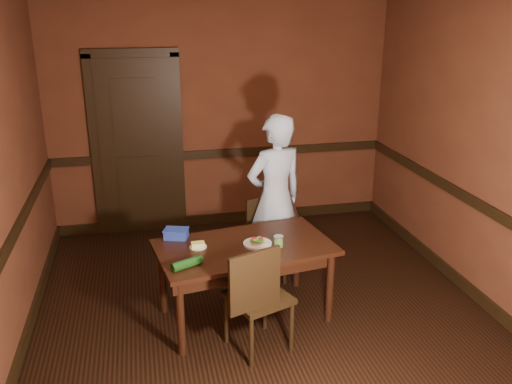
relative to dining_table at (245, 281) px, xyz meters
name	(u,v)px	position (x,y,z in m)	size (l,w,h in m)	color
floor	(264,317)	(0.16, -0.05, -0.34)	(4.00, 4.50, 0.01)	black
wall_back	(222,116)	(0.16, 2.20, 1.01)	(4.00, 0.02, 2.70)	#592C1B
wall_front	(389,326)	(0.16, -2.30, 1.01)	(4.00, 0.02, 2.70)	#592C1B
wall_right	(487,156)	(2.16, -0.05, 1.01)	(0.02, 4.50, 2.70)	#592C1B
dado_back	(223,153)	(0.16, 2.18, 0.56)	(4.00, 0.03, 0.10)	black
dado_left	(9,244)	(-1.82, -0.05, 0.56)	(0.03, 4.50, 0.10)	black
dado_right	(479,205)	(2.15, -0.05, 0.56)	(0.03, 4.50, 0.10)	black
baseboard_back	(224,218)	(0.16, 2.18, -0.28)	(4.00, 0.03, 0.12)	black
baseboard_left	(25,339)	(-1.82, -0.05, -0.28)	(0.03, 4.50, 0.12)	black
baseboard_right	(467,287)	(2.15, -0.05, -0.28)	(0.03, 4.50, 0.12)	black
door	(137,143)	(-0.84, 2.16, 0.75)	(1.05, 0.07, 2.20)	black
dining_table	(245,281)	(0.00, 0.00, 0.00)	(1.46, 0.82, 0.69)	black
chair_far	(262,243)	(0.29, 0.60, 0.07)	(0.38, 0.38, 0.82)	black
chair_near	(259,295)	(0.02, -0.46, 0.12)	(0.44, 0.44, 0.93)	black
person	(275,198)	(0.44, 0.69, 0.48)	(0.60, 0.40, 1.66)	silver
sandwich_plate	(257,243)	(0.11, -0.01, 0.36)	(0.24, 0.24, 0.06)	silver
sauce_jar	(279,241)	(0.27, -0.08, 0.39)	(0.08, 0.08, 0.09)	#55833E
cheese_saucer	(198,245)	(-0.39, 0.04, 0.36)	(0.15, 0.15, 0.05)	silver
food_tub	(176,234)	(-0.55, 0.27, 0.39)	(0.24, 0.20, 0.09)	#2943B5
wrapped_veg	(187,263)	(-0.51, -0.30, 0.38)	(0.07, 0.07, 0.26)	#143D11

